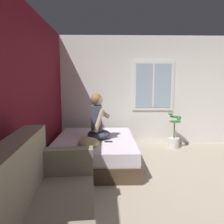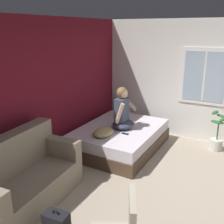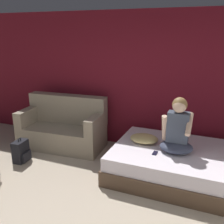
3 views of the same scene
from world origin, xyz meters
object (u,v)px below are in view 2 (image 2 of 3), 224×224
Objects in this scene: bed at (120,138)px; person_seated at (123,112)px; throw_pillow at (103,132)px; cell_phone at (125,134)px; couch at (23,179)px; potted_plant at (217,137)px.

person_seated is at bearing -87.56° from bed.
throw_pillow is (-0.56, 0.14, -0.29)m from person_seated.
person_seated is 0.50m from cell_phone.
cell_phone is at bearing -137.12° from bed.
throw_pillow reaches higher than bed.
couch is at bearing 170.04° from person_seated.
person_seated is at bearing -13.63° from throw_pillow.
throw_pillow is 0.45m from cell_phone.
cell_phone is (0.28, -0.34, -0.07)m from throw_pillow.
cell_phone is (2.08, -0.62, 0.09)m from couch.
couch is 2.01× the size of person_seated.
potted_plant reaches higher than cell_phone.
bed is at bearing 42.68° from cell_phone.
couch is at bearing 171.40° from bed.
bed is 2.42× the size of potted_plant.
bed is 0.46m from cell_phone.
potted_plant is at bearing -63.21° from person_seated.
couch is at bearing 145.99° from potted_plant.
bed is 2.39m from couch.
potted_plant is (0.91, -1.85, 0.07)m from bed.
potted_plant is at bearing -63.88° from bed.
potted_plant is at bearing -52.69° from throw_pillow.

